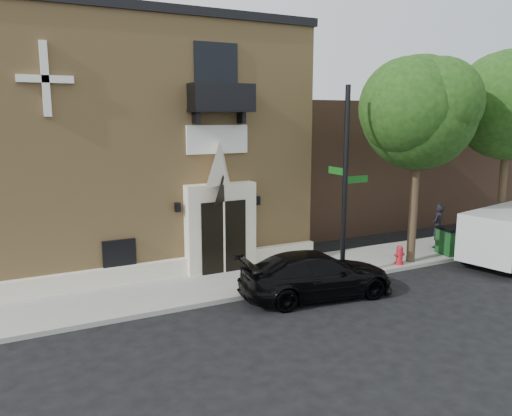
{
  "coord_description": "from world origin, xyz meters",
  "views": [
    {
      "loc": [
        -7.81,
        -13.5,
        5.74
      ],
      "look_at": [
        0.05,
        2.0,
        2.5
      ],
      "focal_mm": 35.0,
      "sensor_mm": 36.0,
      "label": 1
    }
  ],
  "objects_px": {
    "black_sedan": "(317,275)",
    "dumpster": "(460,240)",
    "street_sign": "(345,183)",
    "pedestrian_near": "(438,226)",
    "fire_hydrant": "(399,255)"
  },
  "relations": [
    {
      "from": "black_sedan",
      "to": "street_sign",
      "type": "distance_m",
      "value": 3.4
    },
    {
      "from": "fire_hydrant",
      "to": "pedestrian_near",
      "type": "distance_m",
      "value": 3.44
    },
    {
      "from": "black_sedan",
      "to": "street_sign",
      "type": "xyz_separation_m",
      "value": [
        1.76,
        1.0,
        2.73
      ]
    },
    {
      "from": "fire_hydrant",
      "to": "dumpster",
      "type": "distance_m",
      "value": 3.31
    },
    {
      "from": "street_sign",
      "to": "dumpster",
      "type": "xyz_separation_m",
      "value": [
        6.05,
        0.21,
        -2.75
      ]
    },
    {
      "from": "pedestrian_near",
      "to": "black_sedan",
      "type": "bearing_deg",
      "value": -4.94
    },
    {
      "from": "street_sign",
      "to": "dumpster",
      "type": "distance_m",
      "value": 6.65
    },
    {
      "from": "black_sedan",
      "to": "dumpster",
      "type": "relative_size",
      "value": 2.74
    },
    {
      "from": "street_sign",
      "to": "dumpster",
      "type": "bearing_deg",
      "value": 1.86
    },
    {
      "from": "pedestrian_near",
      "to": "street_sign",
      "type": "bearing_deg",
      "value": -9.3
    },
    {
      "from": "black_sedan",
      "to": "pedestrian_near",
      "type": "height_order",
      "value": "pedestrian_near"
    },
    {
      "from": "black_sedan",
      "to": "dumpster",
      "type": "distance_m",
      "value": 7.9
    },
    {
      "from": "dumpster",
      "to": "pedestrian_near",
      "type": "relative_size",
      "value": 0.97
    },
    {
      "from": "fire_hydrant",
      "to": "dumpster",
      "type": "xyz_separation_m",
      "value": [
        3.31,
        0.1,
        0.2
      ]
    },
    {
      "from": "dumpster",
      "to": "pedestrian_near",
      "type": "height_order",
      "value": "pedestrian_near"
    }
  ]
}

